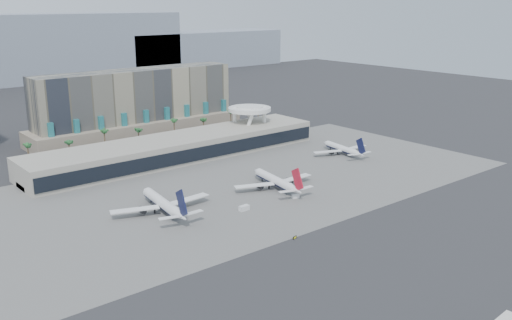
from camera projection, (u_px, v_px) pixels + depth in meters
ground at (323, 214)px, 231.73m from camera, size 900.00×900.00×0.00m
apron_pad at (240, 182)px, 272.60m from camera, size 260.00×130.00×0.06m
mountain_ridge at (15, 54)px, 590.01m from camera, size 680.00×60.00×70.00m
hotel at (137, 109)px, 362.92m from camera, size 140.00×30.00×42.00m
terminal at (178, 147)px, 311.60m from camera, size 170.00×32.50×14.50m
saucer_structure at (250, 112)px, 346.58m from camera, size 26.00×26.00×21.89m
palm_row at (157, 127)px, 340.94m from camera, size 157.80×2.80×13.10m
airliner_left at (163, 203)px, 232.96m from camera, size 42.99×44.51×15.40m
airliner_centre at (276, 181)px, 262.63m from camera, size 40.25×41.75×14.50m
airliner_right at (342, 149)px, 320.92m from camera, size 35.64×36.97×12.84m
service_vehicle_a at (244, 208)px, 235.63m from camera, size 4.48×2.31×2.15m
service_vehicle_b at (296, 196)px, 250.44m from camera, size 3.47×2.71×1.57m
taxiway_sign at (295, 238)px, 207.89m from camera, size 2.14×0.76×0.97m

